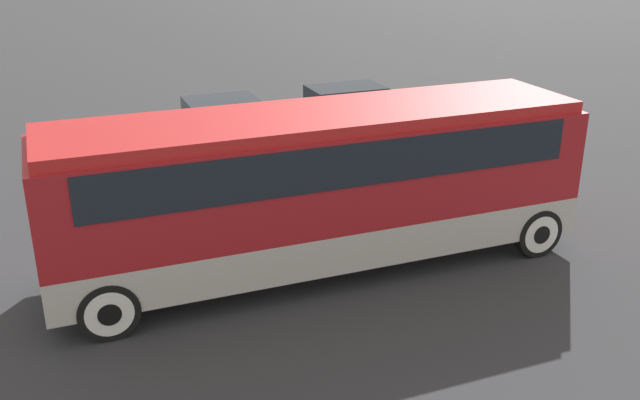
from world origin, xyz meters
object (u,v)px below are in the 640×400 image
at_px(parked_car_mid, 154,150).
at_px(parked_car_far, 226,121).
at_px(parked_car_near, 350,107).
at_px(tour_bus, 325,176).

height_order(parked_car_mid, parked_car_far, parked_car_far).
distance_m(parked_car_mid, parked_car_far, 3.36).
bearing_deg(parked_car_near, parked_car_mid, -161.85).
xyz_separation_m(parked_car_near, parked_car_far, (-4.24, -0.07, -0.02)).
relative_size(parked_car_mid, parked_car_far, 1.03).
height_order(tour_bus, parked_car_far, tour_bus).
height_order(parked_car_near, parked_car_mid, parked_car_near).
relative_size(tour_bus, parked_car_near, 2.23).
bearing_deg(parked_car_far, tour_bus, -92.10).
relative_size(tour_bus, parked_car_mid, 2.41).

